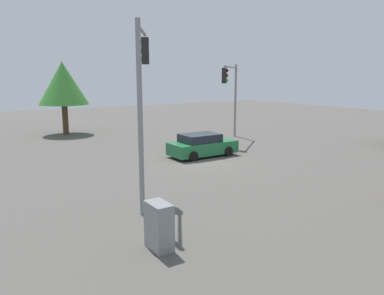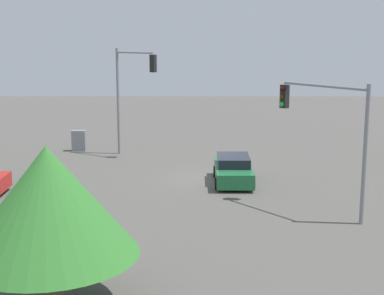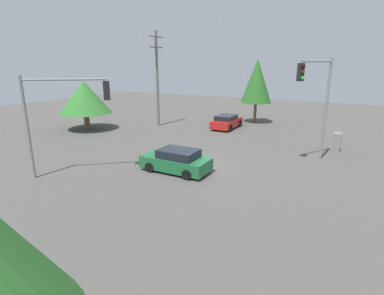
% 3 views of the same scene
% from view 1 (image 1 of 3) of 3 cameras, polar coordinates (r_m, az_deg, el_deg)
% --- Properties ---
extents(ground_plane, '(80.00, 80.00, 0.00)m').
position_cam_1_polar(ground_plane, '(21.69, 1.66, -2.10)').
color(ground_plane, '#54514C').
extents(sedan_green, '(1.99, 4.16, 1.40)m').
position_cam_1_polar(sedan_green, '(22.90, 1.54, 0.31)').
color(sedan_green, '#1E6638').
rests_on(sedan_green, ground_plane).
extents(traffic_signal_main, '(2.66, 1.71, 6.72)m').
position_cam_1_polar(traffic_signal_main, '(13.90, -7.64, 9.35)').
color(traffic_signal_main, gray).
rests_on(traffic_signal_main, ground_plane).
extents(traffic_signal_cross, '(3.13, 3.67, 5.76)m').
position_cam_1_polar(traffic_signal_cross, '(28.55, 6.01, 9.08)').
color(traffic_signal_cross, gray).
rests_on(traffic_signal_cross, ground_plane).
extents(electrical_cabinet, '(0.89, 0.52, 1.37)m').
position_cam_1_polar(electrical_cabinet, '(10.84, -5.04, -11.84)').
color(electrical_cabinet, gray).
rests_on(electrical_cabinet, ground_plane).
extents(tree_corner, '(4.05, 4.05, 6.03)m').
position_cam_1_polar(tree_corner, '(33.10, -19.06, 9.20)').
color(tree_corner, '#4C3823').
rests_on(tree_corner, ground_plane).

